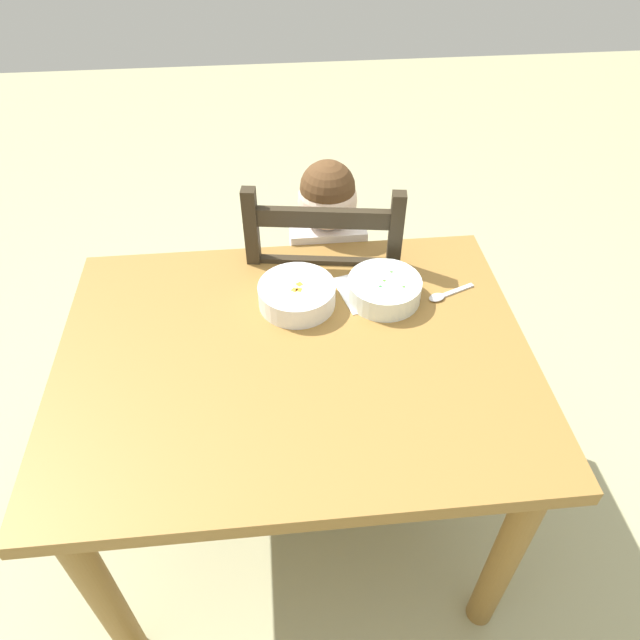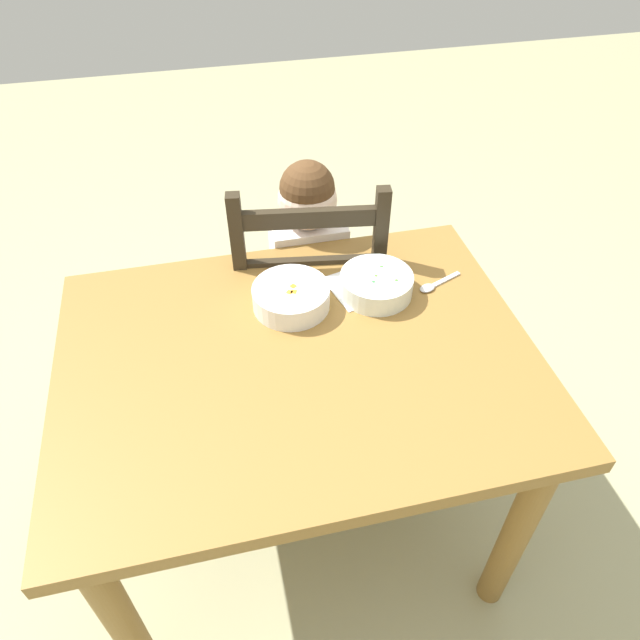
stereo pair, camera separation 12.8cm
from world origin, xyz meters
TOP-DOWN VIEW (x-y plane):
  - ground_plane at (0.00, 0.00)m, footprint 8.00×8.00m
  - dining_table at (0.00, 0.00)m, footprint 1.10×0.84m
  - dining_chair at (0.12, 0.47)m, footprint 0.48×0.48m
  - child_figure at (0.13, 0.46)m, footprint 0.32×0.31m
  - bowl_of_peas at (0.24, 0.17)m, footprint 0.19×0.19m
  - bowl_of_carrots at (0.02, 0.17)m, footprint 0.19×0.19m
  - spoon at (0.39, 0.16)m, footprint 0.13×0.07m
  - paper_napkin at (0.22, 0.21)m, footprint 0.20×0.19m

SIDE VIEW (x-z plane):
  - ground_plane at x=0.00m, z-range 0.00..0.00m
  - dining_chair at x=0.12m, z-range -0.02..0.96m
  - dining_table at x=0.00m, z-range 0.25..1.01m
  - child_figure at x=0.13m, z-range 0.16..1.13m
  - paper_napkin at x=0.22m, z-range 0.75..0.76m
  - spoon at x=0.39m, z-range 0.75..0.76m
  - bowl_of_peas at x=0.24m, z-range 0.76..0.81m
  - bowl_of_carrots at x=0.02m, z-range 0.76..0.81m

